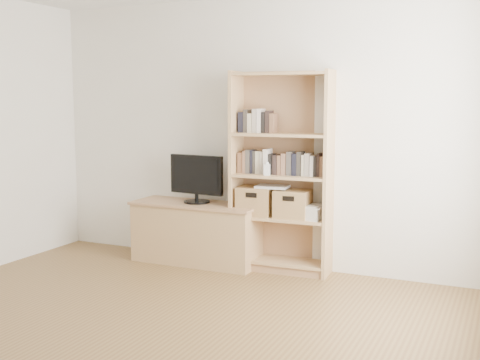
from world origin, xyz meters
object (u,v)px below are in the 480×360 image
Objects in this scene: baby_monitor at (267,170)px; bookshelf at (281,172)px; basket_right at (293,204)px; tv_stand at (197,234)px; basket_left at (256,201)px; laptop at (272,187)px; television at (197,179)px.

bookshelf is at bearing 39.52° from baby_monitor.
basket_right is at bearing 18.86° from baby_monitor.
basket_right is (0.98, 0.07, 0.36)m from tv_stand.
laptop is at bearing -3.27° from basket_left.
basket_left is at bearing 175.63° from laptop.
baby_monitor is at bearing -135.00° from bookshelf.
basket_right is at bearing -2.60° from bookshelf.
television is (-0.87, -0.07, -0.10)m from bookshelf.
tv_stand is 1.03m from baby_monitor.
laptop reaches higher than tv_stand.
bookshelf is 6.31× the size of laptop.
laptop is at bearing -173.57° from bookshelf.
tv_stand is 12.02× the size of baby_monitor.
tv_stand is 0.72m from basket_left.
tv_stand is 3.85× the size of basket_left.
basket_left is (-0.15, 0.09, -0.32)m from baby_monitor.
tv_stand is at bearing -178.01° from bookshelf.
television reaches higher than baby_monitor.
laptop is at bearing 10.00° from television.
basket_left is 0.22m from laptop.
bookshelf is (0.87, 0.07, 0.65)m from tv_stand.
television is 1.00m from basket_right.
television is at bearing -178.01° from bookshelf.
bookshelf is 3.16× the size of television.
baby_monitor is 0.35× the size of laptop.
laptop is (-0.20, -0.01, 0.15)m from basket_right.
tv_stand is 4.23× the size of laptop.
basket_left is (0.62, 0.05, -0.18)m from television.
basket_left is at bearing 4.52° from tv_stand.
tv_stand is at bearing -179.57° from basket_left.
basket_left is (-0.25, -0.02, -0.28)m from bookshelf.
basket_left is at bearing 10.79° from television.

